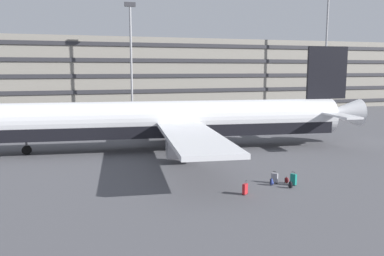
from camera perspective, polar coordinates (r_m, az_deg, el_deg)
ground_plane at (r=41.81m, az=-3.15°, el=-3.02°), size 600.00×600.00×0.00m
terminal_structure at (r=84.08m, az=-10.36°, el=7.53°), size 156.49×20.18×14.27m
airliner at (r=41.08m, az=-3.05°, el=1.02°), size 42.98×34.90×10.80m
light_mast_left at (r=67.80m, az=-8.81°, el=10.86°), size 1.80×0.50×19.22m
light_mast_center_left at (r=82.38m, az=18.84°, el=11.70°), size 1.80×0.50×23.75m
suitcase_large at (r=29.97m, az=11.84°, el=-7.06°), size 0.47×0.50×0.90m
suitcase_scuffed at (r=26.96m, az=7.68°, el=-8.71°), size 0.46×0.41×0.98m
suitcase_silver at (r=29.69m, az=14.45°, el=-7.19°), size 0.40×0.48×1.02m
backpack_orange at (r=29.39m, az=11.45°, el=-7.66°), size 0.39×0.42×0.56m
backpack_navy at (r=29.00m, az=14.02°, el=-7.98°), size 0.25×0.37×0.55m
backpack_black at (r=30.20m, az=13.53°, el=-7.36°), size 0.36×0.39×0.49m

